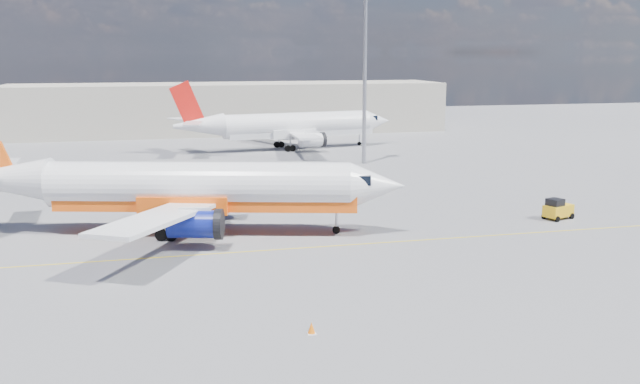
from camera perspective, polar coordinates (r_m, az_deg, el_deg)
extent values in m
plane|color=slate|center=(45.08, -2.23, -5.60)|extent=(240.00, 240.00, 0.00)
cube|color=yellow|center=(47.91, -2.96, -4.59)|extent=(70.00, 0.15, 0.01)
cube|color=#AAA392|center=(118.44, -7.22, 6.69)|extent=(70.00, 14.00, 8.00)
cylinder|color=white|center=(52.13, -9.60, 0.56)|extent=(21.85, 8.95, 3.36)
cone|color=white|center=(51.25, 4.64, 0.50)|extent=(4.69, 4.28, 3.36)
cone|color=white|center=(56.59, -23.99, 0.93)|extent=(7.51, 4.90, 3.19)
cube|color=black|center=(51.10, 3.10, 1.11)|extent=(2.22, 2.63, 0.69)
cube|color=#FF5B10|center=(52.26, -9.03, -0.66)|extent=(21.69, 8.38, 1.19)
cube|color=white|center=(59.25, -9.72, 0.95)|extent=(3.42, 11.92, 0.79)
cube|color=white|center=(46.04, -13.00, -2.10)|extent=(8.55, 11.89, 0.79)
cylinder|color=navy|center=(56.68, -8.20, -0.43)|extent=(3.92, 2.75, 1.88)
cylinder|color=navy|center=(48.15, -9.95, -2.55)|extent=(3.92, 2.75, 1.88)
cylinder|color=black|center=(56.44, -6.62, -0.44)|extent=(1.02, 2.13, 2.07)
cylinder|color=black|center=(47.87, -8.09, -2.57)|extent=(1.02, 2.13, 2.07)
cube|color=white|center=(59.94, -24.05, 2.07)|extent=(2.41, 5.04, 0.18)
cylinder|color=#9C9CA5|center=(51.65, 1.31, -2.01)|extent=(0.22, 0.22, 2.07)
cylinder|color=black|center=(51.88, 1.31, -3.04)|extent=(0.60, 0.37, 0.55)
cylinder|color=black|center=(55.44, -11.04, -2.14)|extent=(0.96, 0.60, 0.89)
cylinder|color=black|center=(50.96, -12.17, -3.36)|extent=(0.96, 0.60, 0.89)
cylinder|color=white|center=(97.20, -1.83, 5.45)|extent=(20.86, 6.27, 3.19)
cone|color=white|center=(102.12, 4.61, 5.69)|extent=(4.19, 3.72, 3.19)
cone|color=white|center=(93.27, -9.70, 5.26)|extent=(6.94, 3.98, 3.03)
cube|color=black|center=(101.49, 3.95, 5.96)|extent=(1.90, 2.37, 0.66)
cube|color=white|center=(97.48, -1.57, 4.83)|extent=(20.78, 5.71, 1.12)
cube|color=white|center=(102.97, -3.86, 5.27)|extent=(7.11, 11.53, 0.75)
cube|color=white|center=(90.70, -1.19, 4.51)|extent=(4.03, 11.48, 0.75)
cylinder|color=white|center=(101.48, -2.42, 4.70)|extent=(3.60, 2.27, 1.78)
cylinder|color=white|center=(93.66, -0.64, 4.17)|extent=(3.60, 2.27, 1.78)
cylinder|color=black|center=(102.00, -1.63, 4.74)|extent=(0.76, 2.02, 1.97)
cylinder|color=black|center=(94.22, 0.21, 4.21)|extent=(0.76, 2.02, 1.97)
cube|color=red|center=(92.73, -10.61, 6.97)|extent=(4.39, 0.94, 5.85)
cube|color=white|center=(95.84, -10.94, 5.74)|extent=(3.95, 5.11, 0.17)
cube|color=white|center=(89.99, -10.16, 5.43)|extent=(2.79, 4.96, 0.17)
cylinder|color=#9C9CA5|center=(101.11, 3.17, 4.40)|extent=(0.19, 0.19, 1.97)
cylinder|color=black|center=(101.22, 3.16, 3.89)|extent=(0.55, 0.30, 0.52)
cylinder|color=black|center=(99.00, -3.30, 3.82)|extent=(0.89, 0.48, 0.84)
cylinder|color=black|center=(94.80, -2.40, 3.50)|extent=(0.89, 0.48, 0.84)
cylinder|color=black|center=(59.12, 17.48, -1.85)|extent=(0.49, 0.33, 0.45)
cylinder|color=black|center=(58.38, 18.46, -2.07)|extent=(0.49, 0.33, 0.45)
cylinder|color=black|center=(60.54, 18.53, -1.61)|extent=(0.49, 0.33, 0.45)
cylinder|color=black|center=(59.82, 19.50, -1.83)|extent=(0.49, 0.33, 0.45)
cube|color=#EBAF14|center=(59.37, 18.52, -1.41)|extent=(2.66, 2.03, 0.91)
cube|color=black|center=(58.86, 18.30, -0.78)|extent=(1.41, 1.41, 0.54)
cube|color=white|center=(34.02, -0.69, -11.24)|extent=(0.41, 0.41, 0.04)
cone|color=orange|center=(33.91, -0.69, -10.79)|extent=(0.35, 0.35, 0.53)
cylinder|color=#9C9CA5|center=(83.84, 3.60, 9.48)|extent=(0.47, 0.47, 21.19)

